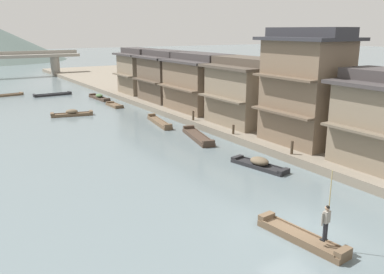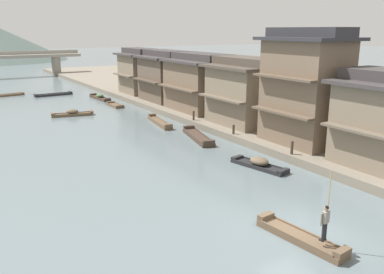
{
  "view_description": "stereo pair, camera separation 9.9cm",
  "coord_description": "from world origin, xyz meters",
  "views": [
    {
      "loc": [
        -13.47,
        -12.51,
        9.17
      ],
      "look_at": [
        2.18,
        12.78,
        1.35
      ],
      "focal_mm": 38.25,
      "sensor_mm": 36.0,
      "label": 1
    },
    {
      "loc": [
        -13.39,
        -12.56,
        9.17
      ],
      "look_at": [
        2.18,
        12.78,
        1.35
      ],
      "focal_mm": 38.25,
      "sensor_mm": 36.0,
      "label": 2
    }
  ],
  "objects": [
    {
      "name": "riverbank_right",
      "position": [
        15.83,
        30.0,
        0.3
      ],
      "size": [
        18.0,
        110.0,
        0.6
      ],
      "primitive_type": "cube",
      "color": "slate",
      "rests_on": "ground"
    },
    {
      "name": "boatman_person",
      "position": [
        -0.48,
        -2.18,
        1.55
      ],
      "size": [
        0.56,
        0.29,
        3.04
      ],
      "color": "black",
      "rests_on": "boat_foreground_poled"
    },
    {
      "name": "boat_moored_third",
      "position": [
        4.76,
        23.17,
        0.18
      ],
      "size": [
        1.76,
        5.74,
        0.56
      ],
      "color": "brown",
      "rests_on": "ground"
    },
    {
      "name": "mooring_post_dock_far",
      "position": [
        7.18,
        20.65,
        1.07
      ],
      "size": [
        0.2,
        0.2,
        0.93
      ],
      "primitive_type": "cylinder",
      "color": "#473828",
      "rests_on": "riverbank_right"
    },
    {
      "name": "boat_upstream_distant",
      "position": [
        4.46,
        7.7,
        0.26
      ],
      "size": [
        1.93,
        4.43,
        0.74
      ],
      "color": "#232326",
      "rests_on": "ground"
    },
    {
      "name": "boat_midriver_drifting",
      "position": [
        4.58,
        34.87,
        0.13
      ],
      "size": [
        1.11,
        3.47,
        0.38
      ],
      "color": "brown",
      "rests_on": "ground"
    },
    {
      "name": "mooring_post_dock_mid",
      "position": [
        7.18,
        14.22,
        1.0
      ],
      "size": [
        0.2,
        0.2,
        0.79
      ],
      "primitive_type": "cylinder",
      "color": "#473828",
      "rests_on": "riverbank_right"
    },
    {
      "name": "house_waterfront_second",
      "position": [
        10.14,
        9.32,
        4.91
      ],
      "size": [
        5.22,
        6.8,
        8.74
      ],
      "color": "#75604C",
      "rests_on": "riverbank_right"
    },
    {
      "name": "ground_plane",
      "position": [
        0.0,
        0.0,
        0.0
      ],
      "size": [
        400.0,
        400.0,
        0.0
      ],
      "primitive_type": "plane",
      "color": "slate"
    },
    {
      "name": "mooring_post_dock_near",
      "position": [
        7.18,
        7.4,
        1.08
      ],
      "size": [
        0.2,
        0.2,
        0.96
      ],
      "primitive_type": "cylinder",
      "color": "#473828",
      "rests_on": "riverbank_right"
    },
    {
      "name": "house_waterfront_end",
      "position": [
        10.28,
        39.83,
        3.61
      ],
      "size": [
        5.48,
        6.39,
        6.14
      ],
      "color": "#7F705B",
      "rests_on": "riverbank_right"
    },
    {
      "name": "stone_bridge",
      "position": [
        0.0,
        75.1,
        3.3
      ],
      "size": [
        24.65,
        2.4,
        5.07
      ],
      "color": "gray",
      "rests_on": "ground"
    },
    {
      "name": "boat_foreground_poled",
      "position": [
        -0.62,
        -1.03,
        0.18
      ],
      "size": [
        1.39,
        4.59,
        0.54
      ],
      "color": "brown",
      "rests_on": "ground"
    },
    {
      "name": "boat_moored_second",
      "position": [
        0.16,
        47.63,
        0.13
      ],
      "size": [
        5.32,
        1.31,
        0.4
      ],
      "color": "#232326",
      "rests_on": "ground"
    },
    {
      "name": "house_waterfront_far",
      "position": [
        10.6,
        32.55,
        3.6
      ],
      "size": [
        6.14,
        7.34,
        6.14
      ],
      "color": "brown",
      "rests_on": "riverbank_right"
    },
    {
      "name": "house_waterfront_narrow",
      "position": [
        10.79,
        25.04,
        3.6
      ],
      "size": [
        6.52,
        8.3,
        6.14
      ],
      "color": "#75604C",
      "rests_on": "riverbank_right"
    },
    {
      "name": "boat_crossing_west",
      "position": [
        -1.54,
        31.87,
        0.26
      ],
      "size": [
        4.56,
        1.97,
        0.74
      ],
      "color": "brown",
      "rests_on": "ground"
    },
    {
      "name": "boat_moored_far",
      "position": [
        4.98,
        16.34,
        0.18
      ],
      "size": [
        2.49,
        5.86,
        0.57
      ],
      "color": "#423328",
      "rests_on": "ground"
    },
    {
      "name": "house_waterfront_tall",
      "position": [
        10.79,
        16.99,
        3.6
      ],
      "size": [
        6.52,
        7.18,
        6.14
      ],
      "color": "#7F705B",
      "rests_on": "riverbank_right"
    },
    {
      "name": "boat_moored_nearest",
      "position": [
        4.8,
        41.04,
        0.24
      ],
      "size": [
        1.26,
        5.4,
        0.74
      ],
      "color": "#423328",
      "rests_on": "ground"
    },
    {
      "name": "boat_midriver_upstream",
      "position": [
        -5.57,
        50.64,
        0.12
      ],
      "size": [
        4.62,
        1.66,
        0.36
      ],
      "color": "brown",
      "rests_on": "ground"
    }
  ]
}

